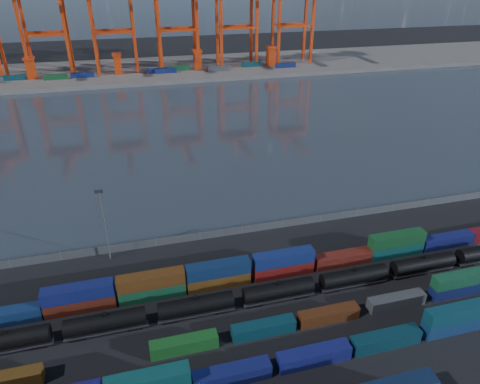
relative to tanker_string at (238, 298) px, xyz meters
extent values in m
plane|color=black|center=(7.22, -4.45, -2.14)|extent=(700.00, 700.00, 0.00)
plane|color=#2D3741|center=(7.22, 100.55, -2.14)|extent=(700.00, 700.00, 0.00)
cube|color=#514F4C|center=(7.22, 205.55, -1.14)|extent=(700.00, 70.00, 2.00)
cube|color=#0D4647|center=(-17.13, -14.96, 1.75)|extent=(11.98, 2.44, 2.60)
cube|color=navy|center=(-4.91, -14.96, -0.85)|extent=(11.98, 2.44, 2.60)
cube|color=navy|center=(8.40, -14.96, -0.85)|extent=(11.98, 2.44, 2.60)
cube|color=#0B303C|center=(21.13, -14.96, -0.85)|extent=(11.98, 2.44, 2.60)
cube|color=navy|center=(34.51, -14.96, -0.85)|extent=(11.98, 2.44, 2.60)
cube|color=#0E3C4A|center=(34.51, -14.96, 1.75)|extent=(11.98, 2.44, 2.60)
cube|color=#503310|center=(-37.96, -7.25, -0.95)|extent=(11.05, 2.25, 2.39)
cube|color=#17571F|center=(-11.00, -7.25, -0.95)|extent=(11.05, 2.25, 2.39)
cube|color=#0C333E|center=(2.56, -7.25, -0.95)|extent=(11.05, 2.25, 2.39)
cube|color=#4E240F|center=(14.59, -7.25, -0.95)|extent=(11.05, 2.25, 2.39)
cube|color=#3D3F42|center=(28.18, -7.25, -0.95)|extent=(11.05, 2.25, 2.39)
cube|color=#0F194E|center=(41.30, -7.25, -0.95)|extent=(11.05, 2.25, 2.39)
cube|color=#155130|center=(41.30, -7.25, 1.45)|extent=(11.05, 2.25, 2.39)
cube|color=navy|center=(-40.55, 6.92, -0.79)|extent=(12.48, 2.54, 2.70)
cube|color=#551C11|center=(-27.82, 6.92, -0.79)|extent=(12.48, 2.54, 2.70)
cube|color=navy|center=(-27.82, 6.92, 1.91)|extent=(12.48, 2.54, 2.70)
cube|color=#144E30|center=(-14.92, 6.92, -0.79)|extent=(12.48, 2.54, 2.70)
cube|color=#563011|center=(-14.92, 6.92, 1.91)|extent=(12.48, 2.54, 2.70)
cube|color=#5D3812|center=(-2.14, 6.92, -0.79)|extent=(12.48, 2.54, 2.70)
cube|color=#0F264F|center=(-2.14, 6.92, 1.91)|extent=(12.48, 2.54, 2.70)
cube|color=maroon|center=(11.28, 6.92, -0.79)|extent=(12.48, 2.54, 2.70)
cube|color=navy|center=(11.28, 6.92, 1.91)|extent=(12.48, 2.54, 2.70)
cube|color=maroon|center=(24.55, 6.92, -0.79)|extent=(12.48, 2.54, 2.70)
cube|color=#0E4B4B|center=(37.05, 6.92, -0.79)|extent=(12.48, 2.54, 2.70)
cube|color=#144C23|center=(37.05, 6.92, 1.91)|extent=(12.48, 2.54, 2.70)
cube|color=navy|center=(50.09, 6.92, -0.79)|extent=(12.48, 2.54, 2.70)
cylinder|color=black|center=(-38.75, 0.00, 0.23)|extent=(13.40, 2.99, 2.99)
cylinder|color=black|center=(-38.75, 0.00, 1.87)|extent=(0.82, 0.82, 0.52)
cube|color=black|center=(-38.75, 0.00, -1.42)|extent=(13.91, 2.06, 0.41)
cube|color=black|center=(-34.11, 0.00, -1.84)|extent=(2.58, 1.86, 0.62)
cylinder|color=black|center=(-23.25, 0.00, 0.23)|extent=(13.40, 2.99, 2.99)
cylinder|color=black|center=(-23.25, 0.00, 1.87)|extent=(0.82, 0.82, 0.52)
cube|color=black|center=(-23.25, 0.00, -1.42)|extent=(13.91, 2.06, 0.41)
cube|color=black|center=(-27.89, 0.00, -1.84)|extent=(2.58, 1.86, 0.62)
cube|color=black|center=(-18.61, 0.00, -1.84)|extent=(2.58, 1.86, 0.62)
cylinder|color=black|center=(-7.75, 0.00, 0.23)|extent=(13.40, 2.99, 2.99)
cylinder|color=black|center=(-7.75, 0.00, 1.87)|extent=(0.82, 0.82, 0.52)
cube|color=black|center=(-7.75, 0.00, -1.42)|extent=(13.91, 2.06, 0.41)
cube|color=black|center=(-12.39, 0.00, -1.84)|extent=(2.58, 1.86, 0.62)
cube|color=black|center=(-3.11, 0.00, -1.84)|extent=(2.58, 1.86, 0.62)
cylinder|color=black|center=(7.75, 0.00, 0.23)|extent=(13.40, 2.99, 2.99)
cylinder|color=black|center=(7.75, 0.00, 1.87)|extent=(0.82, 0.82, 0.52)
cube|color=black|center=(7.75, 0.00, -1.42)|extent=(13.91, 2.06, 0.41)
cube|color=black|center=(3.11, 0.00, -1.84)|extent=(2.58, 1.86, 0.62)
cube|color=black|center=(12.39, 0.00, -1.84)|extent=(2.58, 1.86, 0.62)
cylinder|color=black|center=(23.25, 0.00, 0.23)|extent=(13.40, 2.99, 2.99)
cylinder|color=black|center=(23.25, 0.00, 1.87)|extent=(0.82, 0.82, 0.52)
cube|color=black|center=(23.25, 0.00, -1.42)|extent=(13.91, 2.06, 0.41)
cube|color=black|center=(18.61, 0.00, -1.84)|extent=(2.58, 1.86, 0.62)
cube|color=black|center=(27.89, 0.00, -1.84)|extent=(2.58, 1.86, 0.62)
cylinder|color=black|center=(38.75, 0.00, 0.23)|extent=(13.40, 2.99, 2.99)
cylinder|color=black|center=(38.75, 0.00, 1.87)|extent=(0.82, 0.82, 0.52)
cube|color=black|center=(38.75, 0.00, -1.42)|extent=(13.91, 2.06, 0.41)
cube|color=black|center=(34.11, 0.00, -1.84)|extent=(2.58, 1.86, 0.62)
cube|color=black|center=(43.39, 0.00, -1.84)|extent=(2.58, 1.86, 0.62)
cube|color=black|center=(49.61, 0.00, -1.84)|extent=(2.58, 1.86, 0.62)
cube|color=#595B5E|center=(7.22, 23.55, -1.14)|extent=(160.00, 0.06, 2.00)
cylinder|color=slate|center=(-42.78, 23.55, -1.04)|extent=(0.12, 0.12, 2.20)
cylinder|color=slate|center=(-32.78, 23.55, -1.04)|extent=(0.12, 0.12, 2.20)
cylinder|color=slate|center=(-22.78, 23.55, -1.04)|extent=(0.12, 0.12, 2.20)
cylinder|color=slate|center=(-12.78, 23.55, -1.04)|extent=(0.12, 0.12, 2.20)
cylinder|color=slate|center=(-2.78, 23.55, -1.04)|extent=(0.12, 0.12, 2.20)
cylinder|color=slate|center=(7.22, 23.55, -1.04)|extent=(0.12, 0.12, 2.20)
cylinder|color=slate|center=(17.22, 23.55, -1.04)|extent=(0.12, 0.12, 2.20)
cylinder|color=slate|center=(27.22, 23.55, -1.04)|extent=(0.12, 0.12, 2.20)
cylinder|color=slate|center=(37.22, 23.55, -1.04)|extent=(0.12, 0.12, 2.20)
cylinder|color=slate|center=(47.22, 23.55, -1.04)|extent=(0.12, 0.12, 2.20)
cylinder|color=slate|center=(57.22, 23.55, -1.04)|extent=(0.12, 0.12, 2.20)
cylinder|color=slate|center=(67.22, 23.55, -1.04)|extent=(0.12, 0.12, 2.20)
cylinder|color=slate|center=(-22.78, 21.55, 5.86)|extent=(0.36, 0.36, 16.00)
cube|color=black|center=(-22.78, 21.55, 14.16)|extent=(1.60, 0.40, 0.60)
cube|color=red|center=(-63.39, 194.76, 19.56)|extent=(1.54, 1.54, 43.42)
cube|color=red|center=(-63.39, 206.34, 19.56)|extent=(1.54, 1.54, 43.42)
cube|color=red|center=(-42.17, 194.76, 19.56)|extent=(1.54, 1.54, 43.42)
cube|color=red|center=(-42.17, 206.34, 19.56)|extent=(1.54, 1.54, 43.42)
cube|color=red|center=(-52.78, 194.76, 21.73)|extent=(21.23, 1.35, 1.35)
cube|color=red|center=(-52.78, 206.34, 21.73)|extent=(21.23, 1.35, 1.35)
cube|color=red|center=(-28.39, 194.76, 19.56)|extent=(1.54, 1.54, 43.42)
cube|color=red|center=(-28.39, 206.34, 19.56)|extent=(1.54, 1.54, 43.42)
cube|color=red|center=(-7.17, 194.76, 19.56)|extent=(1.54, 1.54, 43.42)
cube|color=red|center=(-7.17, 206.34, 19.56)|extent=(1.54, 1.54, 43.42)
cube|color=red|center=(-17.78, 194.76, 21.73)|extent=(21.23, 1.35, 1.35)
cube|color=red|center=(-17.78, 206.34, 21.73)|extent=(21.23, 1.35, 1.35)
cube|color=red|center=(6.61, 194.76, 19.56)|extent=(1.54, 1.54, 43.42)
cube|color=red|center=(6.61, 206.34, 19.56)|extent=(1.54, 1.54, 43.42)
cube|color=red|center=(27.83, 194.76, 19.56)|extent=(1.54, 1.54, 43.42)
cube|color=red|center=(27.83, 206.34, 19.56)|extent=(1.54, 1.54, 43.42)
cube|color=red|center=(17.22, 194.76, 21.73)|extent=(21.23, 1.35, 1.35)
cube|color=red|center=(17.22, 206.34, 21.73)|extent=(21.23, 1.35, 1.35)
cube|color=red|center=(41.61, 194.76, 19.56)|extent=(1.54, 1.54, 43.42)
cube|color=red|center=(41.61, 206.34, 19.56)|extent=(1.54, 1.54, 43.42)
cube|color=red|center=(62.83, 194.76, 19.56)|extent=(1.54, 1.54, 43.42)
cube|color=red|center=(62.83, 206.34, 19.56)|extent=(1.54, 1.54, 43.42)
cube|color=red|center=(52.22, 194.76, 21.73)|extent=(21.23, 1.35, 1.35)
cube|color=red|center=(52.22, 206.34, 21.73)|extent=(21.23, 1.35, 1.35)
cube|color=red|center=(76.61, 194.76, 19.56)|extent=(1.54, 1.54, 43.42)
cube|color=red|center=(76.61, 206.34, 19.56)|extent=(1.54, 1.54, 43.42)
cube|color=red|center=(97.83, 194.76, 19.56)|extent=(1.54, 1.54, 43.42)
cube|color=red|center=(97.83, 206.34, 19.56)|extent=(1.54, 1.54, 43.42)
cube|color=red|center=(87.22, 194.76, 21.73)|extent=(21.23, 1.35, 1.35)
cube|color=red|center=(87.22, 206.34, 21.73)|extent=(21.23, 1.35, 1.35)
cube|color=navy|center=(7.88, 190.23, 1.16)|extent=(12.00, 2.44, 2.60)
cube|color=navy|center=(78.56, 186.48, 1.16)|extent=(12.00, 2.44, 2.60)
cube|color=navy|center=(3.58, 191.63, 1.16)|extent=(12.00, 2.44, 2.60)
cube|color=#0C3842|center=(-72.07, 194.03, 1.16)|extent=(12.00, 2.44, 2.60)
cube|color=#3F4244|center=(37.60, 188.25, 1.16)|extent=(12.00, 2.44, 2.60)
cube|color=#144C23|center=(-50.53, 189.75, 1.16)|extent=(12.00, 2.44, 2.60)
cube|color=navy|center=(-36.94, 191.08, 1.16)|extent=(12.00, 2.44, 2.60)
cube|color=#144C23|center=(16.56, 195.03, 1.16)|extent=(12.00, 2.44, 2.60)
cube|color=#0C3842|center=(59.63, 194.38, 1.16)|extent=(12.00, 2.44, 2.60)
cube|color=red|center=(-62.78, 195.55, 4.86)|extent=(4.00, 6.00, 10.00)
cube|color=red|center=(-62.78, 195.55, 10.36)|extent=(5.00, 7.00, 1.20)
cube|color=red|center=(-17.78, 195.55, 4.86)|extent=(4.00, 6.00, 10.00)
cube|color=red|center=(-17.78, 195.55, 10.36)|extent=(5.00, 7.00, 1.20)
cube|color=red|center=(27.22, 195.55, 4.86)|extent=(4.00, 6.00, 10.00)
cube|color=red|center=(27.22, 195.55, 10.36)|extent=(5.00, 7.00, 1.20)
cube|color=red|center=(72.22, 195.55, 4.86)|extent=(4.00, 6.00, 10.00)
cube|color=red|center=(72.22, 195.55, 10.36)|extent=(5.00, 7.00, 1.20)
camera|label=1|loc=(-15.13, -57.68, 53.53)|focal=32.00mm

